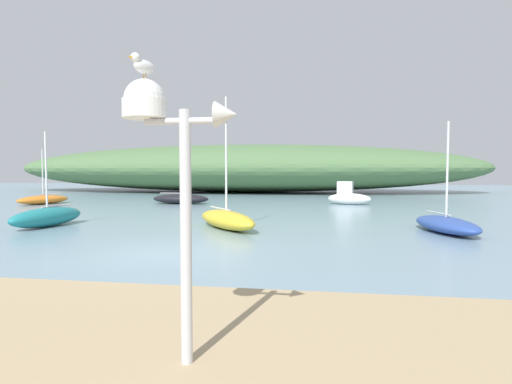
% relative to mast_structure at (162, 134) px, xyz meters
% --- Properties ---
extents(ground_plane, '(120.00, 120.00, 0.00)m').
position_rel_mast_structure_xyz_m(ground_plane, '(-2.49, 6.23, -2.60)').
color(ground_plane, '#7A99A8').
extents(distant_hill, '(51.67, 15.28, 5.11)m').
position_rel_mast_structure_xyz_m(distant_hill, '(-6.59, 39.29, -0.04)').
color(distant_hill, '#517547').
rests_on(distant_hill, ground).
extents(mast_structure, '(1.20, 0.46, 2.96)m').
position_rel_mast_structure_xyz_m(mast_structure, '(0.00, 0.00, 0.00)').
color(mast_structure, silver).
rests_on(mast_structure, beach_sand).
extents(seagull_on_radar, '(0.22, 0.34, 0.24)m').
position_rel_mast_structure_xyz_m(seagull_on_radar, '(-0.19, -0.02, 0.70)').
color(seagull_on_radar, orange).
rests_on(seagull_on_radar, mast_structure).
extents(sailboat_west_reach, '(2.12, 3.89, 4.01)m').
position_rel_mast_structure_xyz_m(sailboat_west_reach, '(6.24, 11.27, -2.30)').
color(sailboat_west_reach, '#2D4C9E').
rests_on(sailboat_west_reach, ground).
extents(motorboat_far_left, '(2.96, 1.49, 1.55)m').
position_rel_mast_structure_xyz_m(motorboat_far_left, '(3.71, 23.40, -2.04)').
color(motorboat_far_left, white).
rests_on(motorboat_far_left, ground).
extents(sailboat_mid_channel, '(3.43, 3.96, 5.06)m').
position_rel_mast_structure_xyz_m(sailboat_mid_channel, '(-1.85, 11.10, -2.23)').
color(sailboat_mid_channel, gold).
rests_on(sailboat_mid_channel, ground).
extents(sailboat_outer_mooring, '(3.95, 1.56, 4.77)m').
position_rel_mast_structure_xyz_m(sailboat_outer_mooring, '(-7.58, 22.22, -2.24)').
color(sailboat_outer_mooring, black).
rests_on(sailboat_outer_mooring, ground).
extents(sailboat_inner_mooring, '(1.55, 3.62, 3.80)m').
position_rel_mast_structure_xyz_m(sailboat_inner_mooring, '(-9.09, 10.58, -2.20)').
color(sailboat_inner_mooring, teal).
rests_on(sailboat_inner_mooring, ground).
extents(sailboat_near_shore, '(2.48, 3.80, 3.69)m').
position_rel_mast_structure_xyz_m(sailboat_near_shore, '(-16.71, 20.62, -2.29)').
color(sailboat_near_shore, orange).
rests_on(sailboat_near_shore, ground).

